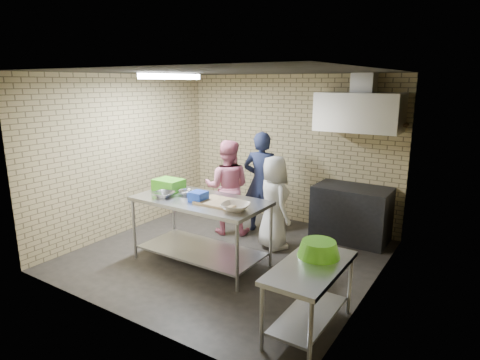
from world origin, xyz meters
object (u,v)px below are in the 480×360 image
blue_tub (198,197)px  man_navy (261,182)px  green_crate (169,185)px  stove (351,213)px  green_basin (319,249)px  woman_white (274,202)px  woman_pink (227,187)px  prep_table (201,231)px  bottle_green (391,118)px  side_counter (309,298)px

blue_tub → man_navy: 1.71m
blue_tub → green_crate: bearing=163.7°
stove → green_basin: 2.57m
man_navy → woman_white: size_ratio=1.20×
woman_pink → green_basin: bearing=118.9°
prep_table → blue_tub: bearing=-63.4°
green_basin → woman_pink: bearing=144.6°
green_crate → blue_tub: bearing=-16.3°
blue_tub → prep_table: bearing=116.6°
bottle_green → blue_tub: bearing=-129.1°
woman_white → bottle_green: bearing=-102.6°
green_basin → woman_pink: size_ratio=0.28×
side_counter → stove: size_ratio=1.00×
woman_pink → side_counter: bearing=115.3°
stove → woman_pink: size_ratio=0.74×
blue_tub → man_navy: size_ratio=0.12×
stove → woman_pink: bearing=-156.0°
green_crate → blue_tub: (0.75, -0.22, -0.02)m
side_counter → man_navy: (-1.91, 2.31, 0.50)m
side_counter → green_crate: green_crate is taller
blue_tub → side_counter: bearing=-17.4°
prep_table → stove: 2.56m
side_counter → bottle_green: (0.00, 2.99, 1.64)m
blue_tub → man_navy: (0.02, 1.70, -0.15)m
prep_table → green_basin: (1.96, -0.46, 0.36)m
bottle_green → woman_pink: bearing=-155.2°
bottle_green → woman_pink: size_ratio=0.09×
bottle_green → green_crate: bearing=-141.1°
stove → bottle_green: bottle_green is taller
blue_tub → woman_pink: 1.38m
green_basin → side_counter: bearing=-85.4°
blue_tub → green_basin: size_ratio=0.46×
side_counter → woman_white: (-1.38, 1.78, 0.36)m
blue_tub → man_navy: bearing=89.2°
bottle_green → woman_white: 2.24m
green_crate → blue_tub: size_ratio=2.00×
green_crate → woman_white: woman_white is taller
blue_tub → bottle_green: bottle_green is taller
bottle_green → side_counter: bearing=-90.0°
prep_table → man_navy: man_navy is taller
stove → woman_white: (-0.93, -0.97, 0.28)m
blue_tub → woman_white: size_ratio=0.14×
green_basin → green_crate: bearing=167.8°
prep_table → stove: bearing=53.1°
woman_pink → woman_white: size_ratio=1.11×
side_counter → green_basin: size_ratio=2.61×
stove → green_crate: 3.01m
stove → woman_white: bearing=-133.7°
green_basin → bottle_green: bottle_green is taller
green_basin → woman_pink: 2.86m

